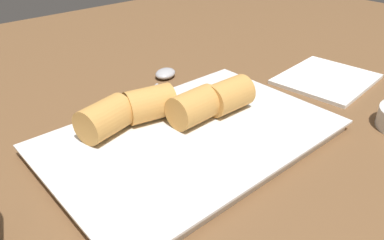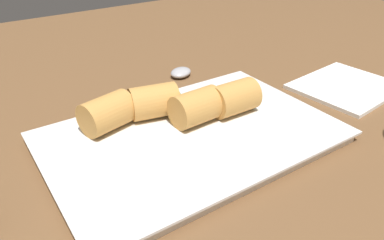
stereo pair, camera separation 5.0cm
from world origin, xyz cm
name	(u,v)px [view 1 (the left image)]	position (x,y,z in cm)	size (l,w,h in cm)	color
table_surface	(201,138)	(0.00, 0.00, 1.00)	(180.00, 140.00, 2.00)	brown
serving_plate	(192,137)	(2.59, 1.11, 2.76)	(35.12, 23.21, 1.50)	white
roll_front_left	(107,117)	(10.34, -5.54, 5.67)	(7.17, 5.66, 4.35)	#D19347
roll_front_right	(229,94)	(-5.23, -0.20, 5.67)	(6.83, 4.39, 4.35)	#D19347
roll_back_left	(152,103)	(4.07, -4.92, 5.67)	(7.15, 5.55, 4.35)	#D19347
roll_back_right	(196,106)	(0.37, -0.65, 5.67)	(6.91, 4.65, 4.35)	#D19347
spoon	(163,76)	(-6.45, -16.61, 2.67)	(14.55, 8.82, 1.44)	#B2B2B7
napkin	(326,79)	(-26.80, 1.89, 2.30)	(16.73, 14.66, 0.60)	white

